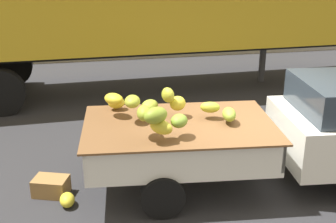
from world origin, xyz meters
TOP-DOWN VIEW (x-y plane):
  - ground at (0.00, 0.00)m, footprint 220.00×220.00m
  - curb_strip at (0.00, 9.03)m, footprint 80.00×0.80m
  - pickup_truck at (0.77, -0.07)m, footprint 5.32×2.28m
  - fallen_banana_bunch_near_tailgate at (-3.02, -0.15)m, footprint 0.24×0.32m
  - produce_crate at (-3.27, 0.23)m, footprint 0.61×0.51m

SIDE VIEW (x-z plane):
  - ground at x=0.00m, z-range 0.00..0.00m
  - curb_strip at x=0.00m, z-range 0.00..0.16m
  - fallen_banana_bunch_near_tailgate at x=-3.02m, z-range 0.00..0.20m
  - produce_crate at x=-3.27m, z-range 0.00..0.28m
  - pickup_truck at x=0.77m, z-range 0.04..1.74m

